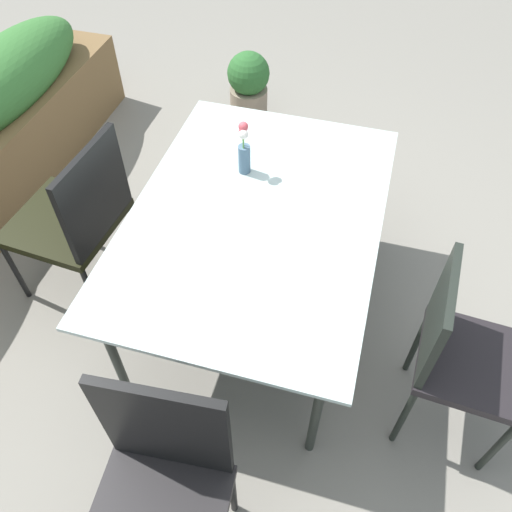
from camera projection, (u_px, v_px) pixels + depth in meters
ground_plane at (237, 312)px, 2.74m from camera, size 12.00×12.00×0.00m
dining_table at (256, 221)px, 2.25m from camera, size 1.50×1.06×0.71m
chair_end_left at (161, 486)px, 1.66m from camera, size 0.48×0.48×0.96m
chair_near_left at (458, 350)px, 1.98m from camera, size 0.44×0.44×0.90m
chair_far_side at (77, 214)px, 2.49m from camera, size 0.53×0.53×0.92m
flower_vase at (244, 148)px, 2.30m from camera, size 0.06×0.06×0.26m
potted_plant at (249, 87)px, 3.66m from camera, size 0.30×0.30×0.53m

